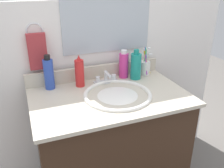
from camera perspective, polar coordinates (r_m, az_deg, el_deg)
vanity_cabinet at (r=1.65m, az=-0.40°, el=-15.30°), size 0.88×0.53×0.77m
countertop at (r=1.43m, az=-0.45°, el=-3.01°), size 0.91×0.57×0.02m
backsplash at (r=1.65m, az=-3.84°, el=2.79°), size 0.91×0.02×0.09m
back_wall at (r=1.78m, az=-4.29°, el=-2.09°), size 2.01×0.04×1.30m
mirror_panel at (r=1.62m, az=-1.17°, el=17.28°), size 0.60×0.01×0.56m
towel_ring at (r=1.54m, az=-17.62°, el=11.69°), size 0.10×0.01×0.10m
hand_towel at (r=1.55m, az=-17.01°, el=7.25°), size 0.11×0.04×0.22m
sink_basin at (r=1.44m, az=1.29°, el=-3.73°), size 0.40×0.40×0.11m
faucet at (r=1.58m, az=-1.37°, el=1.21°), size 0.16×0.10×0.08m
bottle_spray_red at (r=1.52m, az=-7.59°, el=2.65°), size 0.06×0.06×0.20m
bottle_mouthwash_teal at (r=1.63m, az=5.59°, el=4.22°), size 0.07×0.07×0.20m
bottle_soap_pink at (r=1.65m, az=2.77°, el=4.52°), size 0.06×0.06×0.19m
bottle_shampoo_blue at (r=1.52m, az=-14.53°, el=2.38°), size 0.06×0.06×0.22m
cup_white_ceramic at (r=1.72m, az=7.71°, el=3.94°), size 0.07×0.09×0.20m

